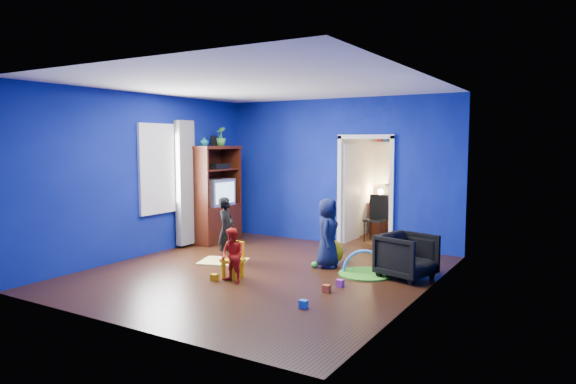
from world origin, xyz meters
The scene contains 34 objects.
floor centered at (0.00, 0.00, 0.00)m, with size 5.00×5.50×0.01m, color black.
ceiling centered at (0.00, 0.00, 2.90)m, with size 5.00×5.50×0.01m, color white.
wall_back centered at (0.00, 2.75, 1.45)m, with size 5.00×0.02×2.90m, color navy.
wall_front centered at (0.00, -2.75, 1.45)m, with size 5.00×0.02×2.90m, color navy.
wall_left centered at (-2.50, 0.00, 1.45)m, with size 0.02×5.50×2.90m, color navy.
wall_right centered at (2.50, 0.00, 1.45)m, with size 0.02×5.50×2.90m, color navy.
alcove centered at (0.60, 3.62, 1.25)m, with size 1.00×1.75×2.50m, color silver, non-canonical shape.
armchair centered at (2.05, 0.85, 0.34)m, with size 0.72×0.74×0.67m, color black.
child_black centered at (-0.94, 0.33, 0.55)m, with size 0.40×0.26×1.11m, color black.
child_navy centered at (0.73, 0.85, 0.57)m, with size 0.55×0.36×1.13m, color #10163A.
toddler_red centered at (-0.03, -0.70, 0.40)m, with size 0.39×0.30×0.80m, color #B4131E.
vase centered at (-2.22, 1.31, 2.05)m, with size 0.18×0.18×0.19m, color #0B4C5C.
potted_plant centered at (-2.22, 1.83, 2.15)m, with size 0.22×0.22×0.39m, color green.
tv_armoire centered at (-2.22, 1.61, 0.98)m, with size 0.58×1.14×1.96m, color #3A1509.
crt_tv centered at (-2.18, 1.61, 1.02)m, with size 0.46×0.70×0.54m, color silver.
yellow_blanket centered at (-0.94, 0.23, 0.01)m, with size 0.75×0.60×0.03m, color #F2E07A.
hopper_ball centered at (0.68, 1.10, 0.21)m, with size 0.41×0.41×0.41m, color yellow.
kid_chair centered at (-0.18, -0.50, 0.25)m, with size 0.28×0.28×0.50m, color yellow.
play_mat centered at (1.46, 0.72, 0.01)m, with size 0.83×0.83×0.02m, color #51AB26.
toy_arch centered at (1.46, 0.72, 0.02)m, with size 0.75×0.75×0.05m, color #3F8CD8.
window_left centered at (-2.48, 0.35, 1.55)m, with size 0.03×0.95×1.55m, color white.
curtain centered at (-2.37, 0.90, 1.25)m, with size 0.14×0.42×2.40m, color slate.
doorway centered at (0.60, 2.75, 1.05)m, with size 1.16×0.10×2.10m, color white.
study_desk centered at (0.60, 4.26, 0.38)m, with size 0.88×0.44×0.75m, color #3D140A.
desk_monitor centered at (0.60, 4.38, 0.95)m, with size 0.40×0.05×0.32m, color black.
desk_lamp centered at (0.32, 4.32, 0.93)m, with size 0.14×0.14×0.14m, color #FFD88C.
folding_chair centered at (0.60, 3.30, 0.46)m, with size 0.40×0.40×0.92m, color black.
book_shelf centered at (0.60, 4.37, 2.02)m, with size 0.88×0.24×0.04m, color white.
toy_0 centered at (1.35, -0.42, 0.05)m, with size 0.10×0.08×0.10m, color #D55223.
toy_1 centered at (1.55, 1.04, 0.06)m, with size 0.11×0.11×0.11m, color #2278C6.
toy_2 centered at (-0.33, -0.76, 0.05)m, with size 0.10×0.08×0.10m, color #DFA70B.
toy_3 centered at (0.57, 0.69, 0.06)m, with size 0.11×0.11×0.11m, color green.
toy_4 centered at (1.39, -0.08, 0.05)m, with size 0.10×0.08×0.10m, color #BD47B2.
toy_5 centered at (1.41, -1.17, 0.05)m, with size 0.10×0.08×0.10m, color #2886E3.
Camera 1 is at (4.41, -6.54, 2.04)m, focal length 32.00 mm.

